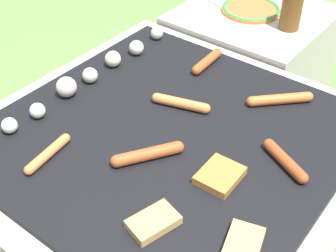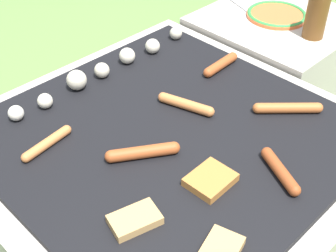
# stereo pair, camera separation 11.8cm
# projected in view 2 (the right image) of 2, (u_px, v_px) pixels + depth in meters

# --- Properties ---
(ground_plane) EXTENTS (14.00, 14.00, 0.00)m
(ground_plane) POSITION_uv_depth(u_px,v_px,m) (168.00, 239.00, 1.47)
(ground_plane) COLOR #608442
(grill) EXTENTS (0.95, 0.95, 0.44)m
(grill) POSITION_uv_depth(u_px,v_px,m) (168.00, 192.00, 1.33)
(grill) COLOR #B2AA9E
(grill) RESTS_ON ground_plane
(side_ledge) EXTENTS (0.52, 0.52, 0.44)m
(side_ledge) POSITION_uv_depth(u_px,v_px,m) (272.00, 70.00, 1.83)
(side_ledge) COLOR #B2AA9E
(side_ledge) RESTS_ON ground_plane
(sausage_back_left) EXTENTS (0.07, 0.16, 0.03)m
(sausage_back_left) POSITION_uv_depth(u_px,v_px,m) (186.00, 104.00, 1.26)
(sausage_back_left) COLOR #C6753D
(sausage_back_left) RESTS_ON grill
(sausage_front_left) EXTENTS (0.08, 0.14, 0.03)m
(sausage_front_left) POSITION_uv_depth(u_px,v_px,m) (280.00, 171.00, 1.07)
(sausage_front_left) COLOR #93421E
(sausage_front_left) RESTS_ON grill
(sausage_mid_right) EXTENTS (0.15, 0.04, 0.02)m
(sausage_mid_right) POSITION_uv_depth(u_px,v_px,m) (47.00, 143.00, 1.14)
(sausage_mid_right) COLOR #C6753D
(sausage_mid_right) RESTS_ON grill
(sausage_front_right) EXTENTS (0.14, 0.14, 0.03)m
(sausage_front_right) POSITION_uv_depth(u_px,v_px,m) (288.00, 108.00, 1.25)
(sausage_front_right) COLOR #B7602D
(sausage_front_right) RESTS_ON grill
(sausage_front_center) EXTENTS (0.16, 0.11, 0.03)m
(sausage_front_center) POSITION_uv_depth(u_px,v_px,m) (143.00, 152.00, 1.11)
(sausage_front_center) COLOR #A34C23
(sausage_front_center) RESTS_ON grill
(sausage_back_center) EXTENTS (0.15, 0.04, 0.03)m
(sausage_back_center) POSITION_uv_depth(u_px,v_px,m) (221.00, 64.00, 1.42)
(sausage_back_center) COLOR #A34C23
(sausage_back_center) RESTS_ON grill
(bread_slice_right) EXTENTS (0.11, 0.09, 0.02)m
(bread_slice_right) POSITION_uv_depth(u_px,v_px,m) (210.00, 180.00, 1.05)
(bread_slice_right) COLOR #B27033
(bread_slice_right) RESTS_ON grill
(bread_slice_center) EXTENTS (0.12, 0.09, 0.02)m
(bread_slice_center) POSITION_uv_depth(u_px,v_px,m) (135.00, 220.00, 0.96)
(bread_slice_center) COLOR tan
(bread_slice_center) RESTS_ON grill
(mushroom_row) EXTENTS (0.76, 0.06, 0.06)m
(mushroom_row) POSITION_uv_depth(u_px,v_px,m) (90.00, 75.00, 1.36)
(mushroom_row) COLOR beige
(mushroom_row) RESTS_ON grill
(plate_colorful) EXTENTS (0.22, 0.22, 0.02)m
(plate_colorful) POSITION_uv_depth(u_px,v_px,m) (277.00, 15.00, 1.70)
(plate_colorful) COLOR orange
(plate_colorful) RESTS_ON side_ledge
(condiment_bottle) EXTENTS (0.07, 0.07, 0.18)m
(condiment_bottle) POSITION_uv_depth(u_px,v_px,m) (317.00, 13.00, 1.53)
(condiment_bottle) COLOR brown
(condiment_bottle) RESTS_ON side_ledge
(fork_utensil) EXTENTS (0.08, 0.18, 0.01)m
(fork_utensil) POSITION_uv_depth(u_px,v_px,m) (236.00, 3.00, 1.79)
(fork_utensil) COLOR silver
(fork_utensil) RESTS_ON side_ledge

